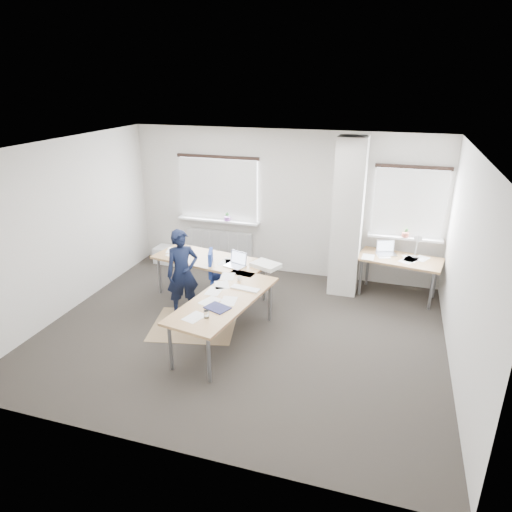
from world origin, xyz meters
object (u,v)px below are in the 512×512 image
(task_chair, at_px, (222,288))
(person, at_px, (182,273))
(desk_side, at_px, (400,261))
(desk_main, at_px, (220,279))

(task_chair, height_order, person, person)
(desk_side, bearing_deg, desk_main, -138.36)
(desk_main, distance_m, person, 0.64)
(task_chair, xyz_separation_m, person, (-0.44, -0.57, 0.46))
(desk_side, distance_m, person, 3.76)
(person, bearing_deg, desk_main, -37.96)
(task_chair, bearing_deg, desk_side, 3.70)
(desk_main, height_order, desk_side, desk_side)
(desk_side, height_order, person, person)
(desk_main, distance_m, task_chair, 0.72)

